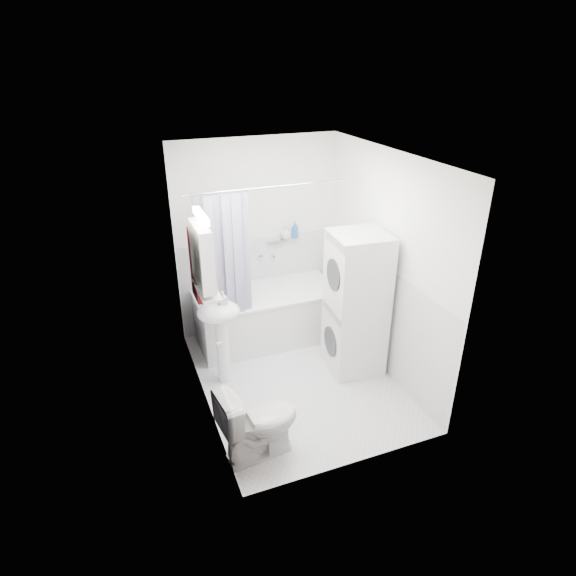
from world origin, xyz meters
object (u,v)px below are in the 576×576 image
object	(u,v)px
sink	(220,324)
washer_dryer	(356,304)
toilet	(259,422)
bathtub	(267,313)

from	to	relation	value
sink	washer_dryer	xyz separation A→B (m)	(1.43, -0.27, 0.10)
sink	toilet	bearing A→B (deg)	-88.32
bathtub	toilet	xyz separation A→B (m)	(-0.69, -1.81, -0.01)
washer_dryer	toilet	bearing A→B (deg)	-143.19
bathtub	washer_dryer	xyz separation A→B (m)	(0.70, -0.92, 0.44)
washer_dryer	toilet	size ratio (longest dim) A/B	2.24
toilet	sink	bearing A→B (deg)	-5.40
bathtub	sink	world-z (taller)	sink
washer_dryer	toilet	world-z (taller)	washer_dryer
washer_dryer	bathtub	bearing A→B (deg)	131.82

